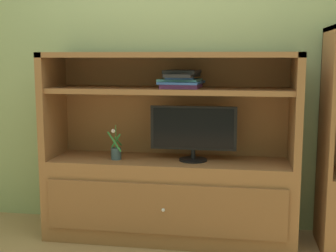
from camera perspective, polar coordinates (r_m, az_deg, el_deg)
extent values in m
cube|color=#8C9E6B|center=(3.52, 1.06, 10.16)|extent=(6.00, 0.10, 2.80)
cube|color=brown|center=(3.33, 0.14, -9.12)|extent=(1.78, 0.45, 0.58)
cube|color=brown|center=(3.11, -0.56, -10.43)|extent=(1.64, 0.02, 0.35)
sphere|color=silver|center=(3.09, -0.61, -10.52)|extent=(0.02, 0.02, 0.02)
cube|color=brown|center=(3.43, -14.26, 2.60)|extent=(0.05, 0.45, 0.76)
cube|color=brown|center=(3.17, 15.76, 2.06)|extent=(0.05, 0.45, 0.76)
cube|color=brown|center=(3.40, 0.72, 2.81)|extent=(1.78, 0.02, 0.76)
cube|color=brown|center=(3.17, 0.15, 8.92)|extent=(1.78, 0.45, 0.04)
cube|color=brown|center=(3.18, 0.14, 4.49)|extent=(1.68, 0.41, 0.04)
cylinder|color=black|center=(3.22, 3.16, -4.25)|extent=(0.20, 0.20, 0.01)
cylinder|color=black|center=(3.21, 3.17, -3.57)|extent=(0.03, 0.03, 0.07)
cube|color=black|center=(3.18, 3.20, -0.25)|extent=(0.61, 0.02, 0.31)
cube|color=black|center=(3.17, 3.17, -0.29)|extent=(0.56, 0.00, 0.28)
cylinder|color=#384C56|center=(3.27, -6.54, -3.48)|extent=(0.07, 0.07, 0.08)
cylinder|color=#3D6B33|center=(3.24, -6.58, -1.32)|extent=(0.01, 0.01, 0.17)
cube|color=#2D7A38|center=(3.24, -6.28, -1.92)|extent=(0.03, 0.13, 0.09)
cube|color=#2D7A38|center=(3.27, -6.56, -1.85)|extent=(0.07, 0.02, 0.10)
cube|color=#2D7A38|center=(3.24, -6.77, -1.95)|extent=(0.12, 0.05, 0.14)
sphere|color=silver|center=(3.23, -6.91, -0.63)|extent=(0.03, 0.03, 0.03)
cube|color=purple|center=(3.17, 1.71, 5.09)|extent=(0.27, 0.31, 0.03)
cube|color=#2D519E|center=(3.15, 1.73, 5.49)|extent=(0.30, 0.35, 0.01)
cube|color=teal|center=(3.17, 1.52, 5.79)|extent=(0.29, 0.27, 0.02)
cube|color=#2D519E|center=(3.17, 1.53, 6.07)|extent=(0.20, 0.26, 0.01)
cube|color=black|center=(3.15, 1.81, 6.40)|extent=(0.22, 0.35, 0.02)
cube|color=black|center=(3.17, 1.80, 6.83)|extent=(0.25, 0.27, 0.02)
cube|color=brown|center=(3.20, 19.42, 2.97)|extent=(0.03, 0.46, 0.97)
cube|color=red|center=(3.20, 20.39, 4.21)|extent=(0.03, 0.14, 0.21)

